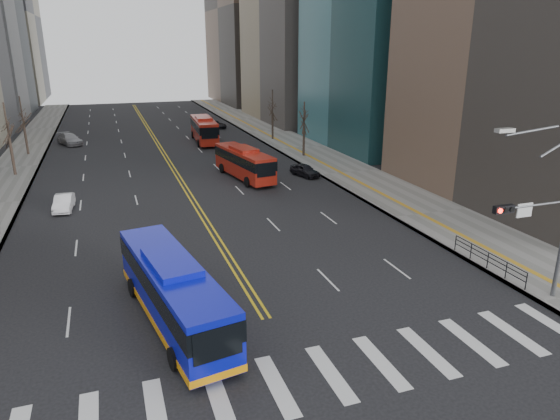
% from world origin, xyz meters
% --- Properties ---
extents(ground, '(220.00, 220.00, 0.00)m').
position_xyz_m(ground, '(0.00, 0.00, 0.00)').
color(ground, black).
extents(sidewalk_right, '(7.00, 130.00, 0.15)m').
position_xyz_m(sidewalk_right, '(17.50, 45.00, 0.07)').
color(sidewalk_right, slate).
rests_on(sidewalk_right, ground).
extents(sidewalk_left, '(5.00, 130.00, 0.15)m').
position_xyz_m(sidewalk_left, '(-16.50, 45.00, 0.07)').
color(sidewalk_left, slate).
rests_on(sidewalk_left, ground).
extents(crosswalk, '(26.70, 4.00, 0.01)m').
position_xyz_m(crosswalk, '(0.00, 0.00, 0.01)').
color(crosswalk, silver).
rests_on(crosswalk, ground).
extents(centerline, '(0.55, 100.00, 0.01)m').
position_xyz_m(centerline, '(0.00, 55.00, 0.01)').
color(centerline, gold).
rests_on(centerline, ground).
extents(signal_mast, '(5.37, 0.37, 9.39)m').
position_xyz_m(signal_mast, '(13.77, 2.00, 4.86)').
color(signal_mast, slate).
rests_on(signal_mast, ground).
extents(pedestrian_railing, '(0.06, 6.06, 1.02)m').
position_xyz_m(pedestrian_railing, '(14.30, 6.00, 0.82)').
color(pedestrian_railing, black).
rests_on(pedestrian_railing, sidewalk_right).
extents(street_trees, '(35.20, 47.20, 7.60)m').
position_xyz_m(street_trees, '(-7.18, 34.55, 4.87)').
color(street_trees, '#30251D').
rests_on(street_trees, ground).
extents(blue_bus, '(4.31, 11.77, 3.37)m').
position_xyz_m(blue_bus, '(-4.32, 6.26, 1.77)').
color(blue_bus, '#0B12B3').
rests_on(blue_bus, ground).
extents(red_bus_near, '(3.90, 10.29, 3.22)m').
position_xyz_m(red_bus_near, '(6.33, 32.18, 1.80)').
color(red_bus_near, '#A81F12').
rests_on(red_bus_near, ground).
extents(red_bus_far, '(3.30, 11.24, 3.52)m').
position_xyz_m(red_bus_far, '(6.42, 53.66, 1.96)').
color(red_bus_far, '#A81F12').
rests_on(red_bus_far, ground).
extents(car_white, '(1.65, 3.94, 1.27)m').
position_xyz_m(car_white, '(-10.49, 27.04, 0.63)').
color(car_white, white).
rests_on(car_white, ground).
extents(car_dark_mid, '(2.51, 4.03, 1.28)m').
position_xyz_m(car_dark_mid, '(12.50, 30.92, 0.64)').
color(car_dark_mid, black).
rests_on(car_dark_mid, ground).
extents(car_silver, '(3.92, 5.60, 1.51)m').
position_xyz_m(car_silver, '(-11.44, 57.80, 0.75)').
color(car_silver, gray).
rests_on(car_silver, ground).
extents(car_dark_far, '(3.06, 4.50, 1.15)m').
position_xyz_m(car_dark_far, '(10.76, 65.41, 0.57)').
color(car_dark_far, black).
rests_on(car_dark_far, ground).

